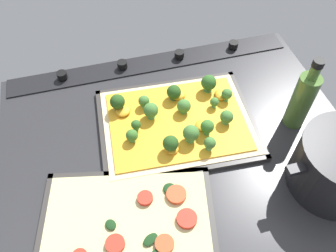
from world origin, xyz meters
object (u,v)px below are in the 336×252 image
at_px(broccoli_pizza, 177,119).
at_px(oil_bottle, 302,99).
at_px(baking_tray_back, 128,227).
at_px(veggie_pizza_back, 130,226).
at_px(baking_tray_front, 177,124).

height_order(broccoli_pizza, oil_bottle, oil_bottle).
relative_size(baking_tray_back, oil_bottle, 2.00).
bearing_deg(broccoli_pizza, veggie_pizza_back, 54.76).
bearing_deg(broccoli_pizza, baking_tray_front, 71.88).
bearing_deg(oil_bottle, broccoli_pizza, -13.30).
relative_size(baking_tray_front, oil_bottle, 1.98).
distance_m(broccoli_pizza, baking_tray_back, 0.29).
xyz_separation_m(baking_tray_back, veggie_pizza_back, (-0.00, 0.00, 0.01)).
bearing_deg(veggie_pizza_back, broccoli_pizza, -125.24).
bearing_deg(baking_tray_front, baking_tray_back, 53.52).
height_order(baking_tray_front, oil_bottle, oil_bottle).
height_order(baking_tray_front, veggie_pizza_back, veggie_pizza_back).
xyz_separation_m(baking_tray_back, oil_bottle, (-0.46, -0.17, 0.08)).
bearing_deg(broccoli_pizza, baking_tray_back, 53.75).
height_order(broccoli_pizza, baking_tray_back, broccoli_pizza).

